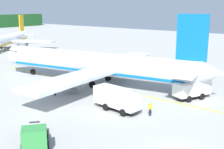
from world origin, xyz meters
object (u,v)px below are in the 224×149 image
Objects in this scene: airliner_mid_apron at (7,40)px; crew_loader_left at (55,89)px; service_truck_fuel at (116,98)px; service_truck_catering at (35,137)px; service_truck_pushback at (192,88)px; crew_marshaller at (150,107)px; airliner_foreground at (96,64)px.

crew_loader_left is at bearing -115.77° from airliner_mid_apron.
service_truck_fuel is 13.11m from service_truck_catering.
crew_marshaller is at bearing 173.56° from service_truck_pushback.
airliner_mid_apron reaches higher than service_truck_pushback.
service_truck_pushback is at bearing -100.52° from airliner_mid_apron.
service_truck_catering is at bearing -152.31° from airliner_foreground.
airliner_foreground is 7.18× the size of service_truck_catering.
service_truck_pushback is at bearing -12.20° from service_truck_catering.
crew_loader_left is at bearing 124.18° from service_truck_pushback.
service_truck_pushback is 9.82m from crew_marshaller.
airliner_mid_apron is 69.41m from service_truck_catering.
service_truck_catering is at bearing 163.90° from crew_marshaller.
service_truck_fuel is 3.74× the size of crew_loader_left.
airliner_foreground is 1.37× the size of airliner_mid_apron.
airliner_foreground is at bearing 27.69° from service_truck_catering.
service_truck_fuel is (-22.58, -59.03, -1.26)m from airliner_mid_apron.
service_truck_pushback is at bearing -6.44° from crew_marshaller.
airliner_foreground is 16.62m from service_truck_pushback.
service_truck_catering is 3.25× the size of crew_marshaller.
crew_marshaller is (-9.75, 1.10, -0.49)m from service_truck_pushback.
service_truck_fuel is 10.96m from crew_loader_left.
airliner_foreground is 6.24× the size of service_truck_fuel.
service_truck_fuel is 1.11× the size of service_truck_pushback.
service_truck_catering is at bearing 167.80° from service_truck_pushback.
airliner_foreground is 50.33m from airliner_mid_apron.
airliner_foreground is 9.27m from crew_loader_left.
crew_marshaller is (0.83, -4.50, -0.51)m from service_truck_fuel.
crew_loader_left is (-1.47, 15.42, -0.00)m from crew_marshaller.
service_truck_pushback reaches higher than service_truck_catering.
airliner_mid_apron is 53.45m from crew_loader_left.
service_truck_pushback is 19.98m from crew_loader_left.
crew_marshaller is 15.49m from crew_loader_left.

